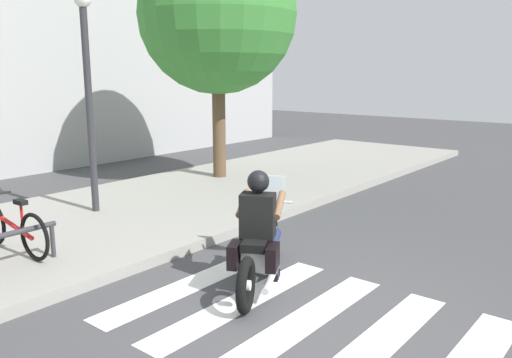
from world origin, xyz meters
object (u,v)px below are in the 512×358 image
at_px(motorcycle, 261,247).
at_px(rider, 259,220).
at_px(bicycle_3, 12,228).
at_px(street_lamp, 88,83).
at_px(tree_near_rack, 217,14).

height_order(motorcycle, rider, rider).
distance_m(motorcycle, rider, 0.37).
distance_m(bicycle_3, street_lamp, 2.89).
bearing_deg(street_lamp, bicycle_3, -152.36).
distance_m(motorcycle, bicycle_3, 3.38).
relative_size(rider, street_lamp, 0.37).
height_order(motorcycle, tree_near_rack, tree_near_rack).
bearing_deg(motorcycle, rider, -154.76).
relative_size(motorcycle, bicycle_3, 1.21).
relative_size(street_lamp, tree_near_rack, 0.69).
relative_size(motorcycle, rider, 1.43).
relative_size(motorcycle, street_lamp, 0.53).
distance_m(street_lamp, tree_near_rack, 3.91).
height_order(bicycle_3, tree_near_rack, tree_near_rack).
xyz_separation_m(street_lamp, tree_near_rack, (3.62, 0.40, 1.42)).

